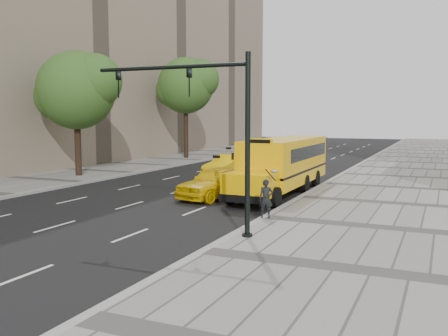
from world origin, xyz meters
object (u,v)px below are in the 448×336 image
at_px(tree_b, 77,90).
at_px(pedestrian, 266,199).
at_px(school_bus, 284,161).
at_px(taxi_far, 229,166).
at_px(tree_c, 187,85).
at_px(taxi_near, 216,182).
at_px(traffic_signal, 210,121).

xyz_separation_m(tree_b, pedestrian, (16.55, -8.36, -5.10)).
distance_m(school_bus, taxi_far, 7.63).
bearing_deg(taxi_far, tree_c, 137.08).
bearing_deg(tree_b, tree_c, 90.00).
bearing_deg(tree_b, taxi_far, 25.75).
bearing_deg(taxi_far, pedestrian, -53.26).
xyz_separation_m(tree_b, taxi_far, (9.30, 4.49, -5.26)).
distance_m(taxi_near, taxi_far, 8.99).
relative_size(taxi_near, traffic_signal, 0.77).
height_order(taxi_near, taxi_far, taxi_near).
distance_m(taxi_far, traffic_signal, 17.58).
xyz_separation_m(tree_c, taxi_far, (9.30, -11.18, -6.41)).
xyz_separation_m(taxi_near, pedestrian, (4.25, -4.38, 0.10)).
bearing_deg(taxi_far, traffic_signal, -61.31).
distance_m(tree_c, taxi_near, 24.04).
xyz_separation_m(taxi_far, traffic_signal, (6.29, -16.07, 3.31)).
bearing_deg(taxi_near, traffic_signal, -52.60).
bearing_deg(tree_c, tree_b, -90.00).
bearing_deg(taxi_far, tree_b, -146.93).
bearing_deg(tree_c, traffic_signal, -60.23).
relative_size(tree_c, taxi_near, 2.00).
distance_m(school_bus, taxi_near, 4.37).
relative_size(tree_c, taxi_far, 2.08).
distance_m(taxi_near, traffic_signal, 8.90).
relative_size(tree_b, school_bus, 0.75).
height_order(pedestrian, traffic_signal, traffic_signal).
bearing_deg(tree_c, school_bus, -47.53).
distance_m(tree_b, tree_c, 15.71).
height_order(taxi_near, pedestrian, pedestrian).
height_order(tree_b, tree_c, tree_c).
xyz_separation_m(tree_b, tree_c, (0.00, 15.67, 1.15)).
bearing_deg(taxi_far, taxi_near, -63.21).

